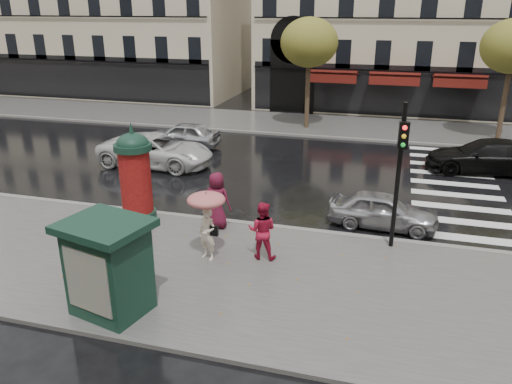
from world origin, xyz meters
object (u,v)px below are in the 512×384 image
(morris_column, at_px, (135,173))
(car_far_silver, at_px, (183,135))
(newsstand, at_px, (109,266))
(car_silver, at_px, (383,210))
(car_black, at_px, (486,156))
(traffic_light, at_px, (400,163))
(car_white, at_px, (156,150))
(woman_red, at_px, (262,230))
(woman_umbrella, at_px, (207,215))
(man_burgundy, at_px, (217,200))

(morris_column, bearing_deg, car_far_silver, 104.24)
(newsstand, relative_size, car_silver, 0.65)
(morris_column, height_order, car_black, morris_column)
(traffic_light, relative_size, car_white, 0.83)
(woman_red, distance_m, car_black, 13.43)
(car_white, relative_size, car_black, 1.05)
(car_far_silver, bearing_deg, car_silver, 54.03)
(traffic_light, bearing_deg, car_white, 151.15)
(car_silver, relative_size, car_black, 0.71)
(car_white, bearing_deg, woman_umbrella, -144.21)
(woman_umbrella, height_order, car_white, woman_umbrella)
(newsstand, height_order, car_far_silver, newsstand)
(car_silver, height_order, car_black, car_black)
(car_silver, bearing_deg, car_white, 71.62)
(woman_umbrella, xyz_separation_m, newsstand, (-1.31, -3.18, -0.19))
(newsstand, relative_size, car_white, 0.44)
(woman_umbrella, relative_size, traffic_light, 0.47)
(woman_red, height_order, car_white, woman_red)
(woman_umbrella, xyz_separation_m, morris_column, (-3.50, 2.22, 0.25))
(woman_umbrella, bearing_deg, car_white, 124.86)
(woman_umbrella, relative_size, woman_red, 1.21)
(car_silver, relative_size, car_far_silver, 0.91)
(morris_column, distance_m, newsstand, 5.84)
(woman_red, bearing_deg, morris_column, -21.53)
(woman_red, distance_m, car_silver, 4.89)
(morris_column, bearing_deg, car_black, 36.27)
(man_burgundy, distance_m, car_black, 13.44)
(traffic_light, bearing_deg, man_burgundy, -179.68)
(car_black, distance_m, car_far_silver, 15.12)
(woman_red, xyz_separation_m, newsstand, (-2.84, -3.68, 0.34))
(car_far_silver, bearing_deg, traffic_light, 49.22)
(woman_red, bearing_deg, woman_umbrella, 15.46)
(man_burgundy, height_order, car_white, man_burgundy)
(car_silver, bearing_deg, car_black, -26.05)
(car_silver, bearing_deg, man_burgundy, 112.01)
(man_burgundy, height_order, car_silver, man_burgundy)
(traffic_light, height_order, newsstand, traffic_light)
(woman_red, relative_size, morris_column, 0.51)
(car_white, distance_m, car_far_silver, 3.44)
(traffic_light, relative_size, car_black, 0.87)
(woman_umbrella, distance_m, car_white, 10.21)
(car_white, height_order, car_far_silver, car_white)
(car_black, bearing_deg, car_silver, -34.73)
(man_burgundy, distance_m, newsstand, 5.47)
(man_burgundy, height_order, traffic_light, traffic_light)
(man_burgundy, bearing_deg, morris_column, 4.77)
(car_silver, bearing_deg, morris_column, 105.71)
(man_burgundy, relative_size, car_far_silver, 0.48)
(woman_red, bearing_deg, car_silver, -136.47)
(car_white, bearing_deg, man_burgundy, -138.17)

